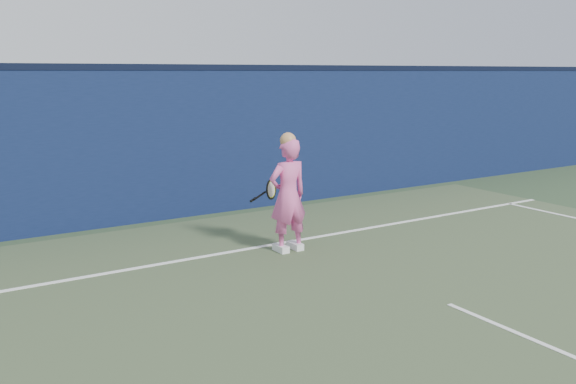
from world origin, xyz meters
TOP-DOWN VIEW (x-y plane):
  - ground at (0.00, 0.00)m, footprint 80.00×80.00m
  - backstop_wall at (0.00, 6.50)m, footprint 24.00×0.40m
  - wall_cap at (0.00, 6.50)m, footprint 24.00×0.42m
  - player at (-0.39, 3.66)m, footprint 0.58×0.39m
  - racket at (-0.40, 4.14)m, footprint 0.55×0.23m
  - court_lines at (0.00, -0.33)m, footprint 11.00×12.04m

SIDE VIEW (x-z plane):
  - ground at x=0.00m, z-range 0.00..0.00m
  - court_lines at x=0.00m, z-range 0.01..0.01m
  - racket at x=-0.40m, z-range 0.64..0.94m
  - player at x=-0.39m, z-range -0.03..1.64m
  - backstop_wall at x=0.00m, z-range 0.00..2.50m
  - wall_cap at x=0.00m, z-range 2.50..2.60m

